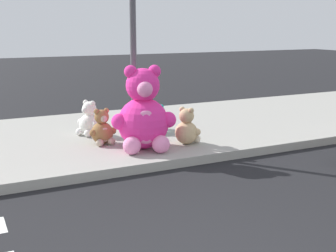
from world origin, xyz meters
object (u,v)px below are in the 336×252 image
sign_pole (133,46)px  plush_yellow (143,117)px  plush_pink_large (143,116)px  plush_brown (102,130)px  plush_white (89,121)px  plush_tan (187,129)px  plush_teal (159,122)px

sign_pole → plush_yellow: size_ratio=5.81×
plush_pink_large → plush_brown: size_ratio=2.22×
plush_white → plush_tan: bearing=-45.5°
plush_yellow → plush_pink_large: bearing=-112.3°
plush_white → plush_yellow: 1.19m
plush_pink_large → plush_teal: bearing=52.5°
sign_pole → plush_brown: (-0.61, 0.01, -1.44)m
plush_brown → plush_teal: bearing=14.7°
plush_tan → plush_teal: bearing=96.3°
sign_pole → plush_teal: 1.64m
sign_pole → plush_pink_large: bearing=-97.0°
plush_white → plush_tan: 1.96m
plush_tan → plush_white: bearing=134.5°
plush_pink_large → plush_tan: 0.87m
plush_white → sign_pole: bearing=-50.9°
sign_pole → plush_white: bearing=129.1°
plush_teal → plush_yellow: size_ratio=1.00×
plush_tan → plush_yellow: bearing=97.1°
sign_pole → plush_pink_large: size_ratio=2.26×
plush_white → plush_tan: plush_white is taller
plush_white → plush_brown: (0.02, -0.76, -0.01)m
sign_pole → plush_white: sign_pole is taller
plush_pink_large → plush_brown: (-0.53, 0.60, -0.31)m
plush_brown → plush_yellow: 1.47m
plush_tan → sign_pole: bearing=140.0°
plush_pink_large → plush_white: bearing=112.2°
plush_pink_large → plush_yellow: bearing=67.7°
sign_pole → plush_yellow: (0.55, 0.92, -1.48)m
plush_teal → plush_white: 1.34m
plush_white → plush_tan: size_ratio=1.01×
plush_pink_large → plush_teal: 1.22m
plush_pink_large → plush_yellow: 1.67m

